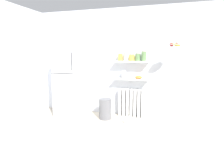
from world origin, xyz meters
name	(u,v)px	position (x,y,z in m)	size (l,w,h in m)	color
ground_plane	(102,143)	(0.00, 0.50, 0.00)	(7.04, 7.04, 0.00)	#B2A893
back_wall	(122,62)	(0.00, 2.05, 1.30)	(7.04, 0.10, 2.60)	silver
refrigerator	(71,80)	(-1.20, 1.67, 0.88)	(0.67, 0.69, 1.76)	silver
radiator	(131,103)	(0.26, 1.92, 0.34)	(0.62, 0.12, 0.67)	white
wall_shelf_lower	(132,79)	(0.26, 1.89, 0.92)	(0.83, 0.22, 0.03)	white
wall_shelf_upper	(132,61)	(0.26, 1.89, 1.34)	(0.83, 0.22, 0.03)	white
storage_jar_0	(120,57)	(-0.01, 1.89, 1.44)	(0.10, 0.10, 0.18)	yellow
storage_jar_1	(126,57)	(0.12, 1.89, 1.45)	(0.11, 0.11, 0.20)	beige
storage_jar_2	(132,58)	(0.26, 1.89, 1.43)	(0.12, 0.12, 0.16)	yellow
storage_jar_3	(138,57)	(0.40, 1.89, 1.44)	(0.11, 0.11, 0.18)	#5B7F4C
storage_jar_4	(144,56)	(0.54, 1.89, 1.46)	(0.10, 0.10, 0.23)	#5B7F4C
vase	(124,74)	(0.07, 1.89, 1.03)	(0.10, 0.10, 0.19)	#B2ADA8
shelf_bowl	(139,77)	(0.43, 1.89, 0.97)	(0.16, 0.16, 0.07)	orange
trash_bin	(105,109)	(-0.30, 1.60, 0.24)	(0.28, 0.28, 0.48)	slate
pet_food_bowl	(128,122)	(0.27, 1.49, 0.03)	(0.22, 0.22, 0.05)	#B7B7BC
hanging_fruit_basket	(174,45)	(1.17, 1.59, 1.69)	(0.30, 0.30, 0.09)	#B2B2B7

